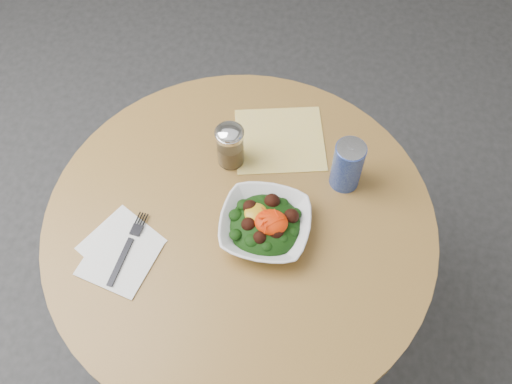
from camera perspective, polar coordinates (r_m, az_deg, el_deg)
ground at (r=1.99m, az=-1.10°, el=-13.35°), size 6.00×6.00×0.00m
table at (r=1.48m, az=-1.45°, el=-6.58°), size 0.90×0.90×0.75m
cloth_napkin at (r=1.43m, az=2.39°, el=5.25°), size 0.26×0.24×0.00m
paper_napkins at (r=1.30m, az=-13.42°, el=-5.82°), size 0.20×0.22×0.00m
salad_bowl at (r=1.27m, az=0.92°, el=-3.29°), size 0.20×0.20×0.08m
fork at (r=1.30m, az=-12.63°, el=-5.26°), size 0.04×0.19×0.00m
spice_shaker at (r=1.34m, az=-2.60°, el=4.68°), size 0.07×0.07×0.12m
beverage_can at (r=1.32m, az=9.13°, el=2.67°), size 0.07×0.07×0.14m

